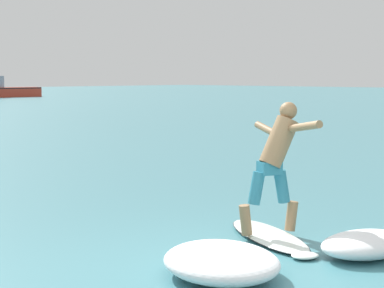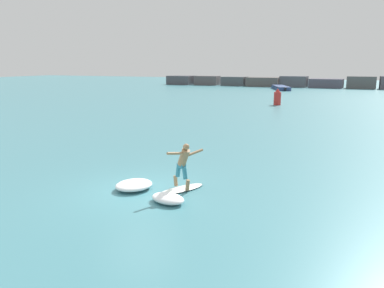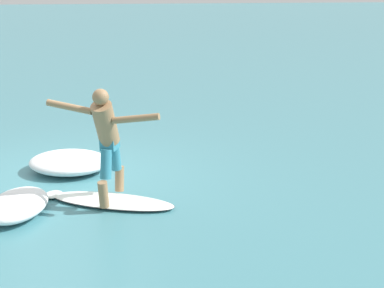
{
  "view_description": "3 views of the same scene",
  "coord_description": "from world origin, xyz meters",
  "views": [
    {
      "loc": [
        -4.92,
        -4.02,
        1.99
      ],
      "look_at": [
        1.28,
        1.98,
        1.07
      ],
      "focal_mm": 60.0,
      "sensor_mm": 36.0,
      "label": 1
    },
    {
      "loc": [
        6.45,
        -10.46,
        4.26
      ],
      "look_at": [
        0.87,
        2.51,
        1.22
      ],
      "focal_mm": 35.0,
      "sensor_mm": 36.0,
      "label": 2
    },
    {
      "loc": [
        8.32,
        0.25,
        2.91
      ],
      "look_at": [
        1.36,
        1.79,
        0.83
      ],
      "focal_mm": 50.0,
      "sensor_mm": 36.0,
      "label": 3
    }
  ],
  "objects": [
    {
      "name": "ground_plane",
      "position": [
        0.0,
        0.0,
        0.0
      ],
      "size": [
        200.0,
        200.0,
        0.0
      ],
      "primitive_type": "plane",
      "color": "teal"
    },
    {
      "name": "surfer",
      "position": [
        1.36,
        0.62,
        1.01
      ],
      "size": [
        0.96,
        1.44,
        1.61
      ],
      "color": "#96724D",
      "rests_on": "surfboard"
    },
    {
      "name": "wave_foam_at_tail",
      "position": [
        1.39,
        -0.6,
        0.14
      ],
      "size": [
        1.32,
        1.03,
        0.28
      ],
      "color": "white",
      "rests_on": "ground"
    },
    {
      "name": "wave_foam_at_nose",
      "position": [
        -0.27,
        0.08,
        0.16
      ],
      "size": [
        1.57,
        1.67,
        0.31
      ],
      "color": "white",
      "rests_on": "ground"
    },
    {
      "name": "surfboard",
      "position": [
        1.26,
        0.64,
        0.04
      ],
      "size": [
        1.36,
        1.95,
        0.21
      ],
      "color": "white",
      "rests_on": "ground"
    }
  ]
}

